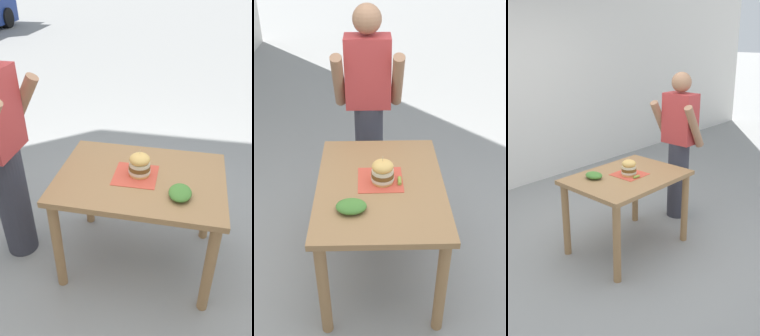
{
  "view_description": "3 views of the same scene",
  "coord_description": "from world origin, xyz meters",
  "views": [
    {
      "loc": [
        -1.8,
        -0.27,
        2.0
      ],
      "look_at": [
        0.0,
        0.1,
        0.83
      ],
      "focal_mm": 35.0,
      "sensor_mm": 36.0,
      "label": 1
    },
    {
      "loc": [
        -0.05,
        -2.05,
        2.22
      ],
      "look_at": [
        0.0,
        0.1,
        0.83
      ],
      "focal_mm": 42.0,
      "sensor_mm": 36.0,
      "label": 2
    },
    {
      "loc": [
        2.45,
        -2.59,
        2.09
      ],
      "look_at": [
        0.0,
        0.1,
        0.83
      ],
      "focal_mm": 42.0,
      "sensor_mm": 36.0,
      "label": 3
    }
  ],
  "objects": [
    {
      "name": "diner_across_table",
      "position": [
        -0.07,
        0.94,
        0.88
      ],
      "size": [
        0.55,
        0.35,
        1.69
      ],
      "color": "#33333D",
      "rests_on": "ground"
    },
    {
      "name": "ground_plane",
      "position": [
        0.0,
        0.0,
        0.0
      ],
      "size": [
        80.0,
        80.0,
        0.0
      ],
      "primitive_type": "plane",
      "color": "gray"
    },
    {
      "name": "sandwich",
      "position": [
        0.01,
        0.01,
        0.86
      ],
      "size": [
        0.15,
        0.15,
        0.19
      ],
      "color": "#E5B25B",
      "rests_on": "serving_paper"
    },
    {
      "name": "side_salad",
      "position": [
        -0.18,
        -0.27,
        0.81
      ],
      "size": [
        0.18,
        0.14,
        0.06
      ],
      "primitive_type": "ellipsoid",
      "color": "#477F33",
      "rests_on": "patio_table"
    },
    {
      "name": "pickle_spear",
      "position": [
        0.12,
        0.0,
        0.79
      ],
      "size": [
        0.03,
        0.07,
        0.02
      ],
      "primitive_type": "cylinder",
      "rotation": [
        0.0,
        1.57,
        1.53
      ],
      "color": "#8EA83D",
      "rests_on": "serving_paper"
    },
    {
      "name": "serving_paper",
      "position": [
        -0.0,
        0.03,
        0.78
      ],
      "size": [
        0.29,
        0.29,
        0.0
      ],
      "primitive_type": "cube",
      "rotation": [
        0.0,
        0.0,
        0.01
      ],
      "color": "#D64C38",
      "rests_on": "patio_table"
    },
    {
      "name": "patio_table",
      "position": [
        0.0,
        0.0,
        0.65
      ],
      "size": [
        0.81,
        1.12,
        0.78
      ],
      "color": "#9E7247",
      "rests_on": "ground"
    }
  ]
}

